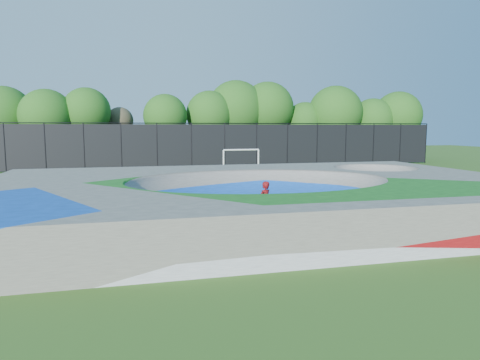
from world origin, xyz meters
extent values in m
plane|color=#335A19|center=(0.00, 0.00, 0.00)|extent=(120.00, 120.00, 0.00)
cube|color=gray|center=(0.00, 0.00, 0.75)|extent=(22.00, 14.00, 1.50)
imported|color=red|center=(-0.27, -1.59, 0.80)|extent=(0.70, 0.64, 1.60)
cube|color=black|center=(-0.27, -1.59, 0.03)|extent=(0.80, 0.53, 0.05)
cylinder|color=white|center=(1.79, 15.72, 0.94)|extent=(0.12, 0.12, 1.89)
cylinder|color=white|center=(4.62, 15.72, 0.94)|extent=(0.12, 0.12, 1.89)
cylinder|color=white|center=(3.20, 15.72, 1.89)|extent=(2.83, 0.12, 0.12)
cylinder|color=black|center=(-15.00, 21.00, 2.00)|extent=(0.09, 0.09, 4.00)
cylinder|color=black|center=(-12.00, 21.00, 2.00)|extent=(0.09, 0.09, 4.00)
cylinder|color=black|center=(-9.00, 21.00, 2.00)|extent=(0.09, 0.09, 4.00)
cylinder|color=black|center=(-6.00, 21.00, 2.00)|extent=(0.09, 0.09, 4.00)
cylinder|color=black|center=(-3.00, 21.00, 2.00)|extent=(0.09, 0.09, 4.00)
cylinder|color=black|center=(0.00, 21.00, 2.00)|extent=(0.09, 0.09, 4.00)
cylinder|color=black|center=(3.00, 21.00, 2.00)|extent=(0.09, 0.09, 4.00)
cylinder|color=black|center=(6.00, 21.00, 2.00)|extent=(0.09, 0.09, 4.00)
cylinder|color=black|center=(9.00, 21.00, 2.00)|extent=(0.09, 0.09, 4.00)
cylinder|color=black|center=(12.00, 21.00, 2.00)|extent=(0.09, 0.09, 4.00)
cylinder|color=black|center=(15.00, 21.00, 2.00)|extent=(0.09, 0.09, 4.00)
cylinder|color=black|center=(18.00, 21.00, 2.00)|extent=(0.09, 0.09, 4.00)
cylinder|color=black|center=(21.00, 21.00, 2.00)|extent=(0.09, 0.09, 4.00)
cylinder|color=black|center=(24.00, 21.00, 2.00)|extent=(0.09, 0.09, 4.00)
cube|color=black|center=(0.00, 21.00, 2.00)|extent=(48.00, 0.03, 3.80)
cylinder|color=black|center=(0.00, 21.00, 4.00)|extent=(48.00, 0.08, 0.08)
cylinder|color=#423021|center=(-16.49, 27.02, 1.38)|extent=(0.44, 0.44, 2.75)
sphere|color=#235B18|center=(-16.49, 27.02, 4.76)|extent=(5.34, 5.34, 5.34)
cylinder|color=#423021|center=(-12.47, 24.86, 1.45)|extent=(0.44, 0.44, 2.90)
sphere|color=#235B18|center=(-12.47, 24.86, 4.68)|extent=(4.75, 4.75, 4.75)
cylinder|color=#423021|center=(-9.11, 25.39, 1.74)|extent=(0.44, 0.44, 3.48)
sphere|color=#235B18|center=(-9.11, 25.39, 5.12)|extent=(4.36, 4.36, 4.36)
cylinder|color=#423021|center=(-6.21, 27.19, 1.61)|extent=(0.44, 0.44, 3.23)
sphere|color=brown|center=(-6.21, 27.19, 4.33)|extent=(2.60, 2.60, 2.60)
cylinder|color=#423021|center=(-1.95, 24.92, 1.58)|extent=(0.44, 0.44, 3.16)
sphere|color=#235B18|center=(-1.95, 24.92, 4.72)|extent=(4.17, 4.17, 4.17)
cylinder|color=#423021|center=(2.53, 25.96, 1.59)|extent=(0.44, 0.44, 3.17)
sphere|color=#235B18|center=(2.53, 25.96, 4.94)|extent=(4.72, 4.72, 4.72)
cylinder|color=#423021|center=(5.49, 26.92, 1.62)|extent=(0.44, 0.44, 3.24)
sphere|color=#235B18|center=(5.49, 26.92, 5.49)|extent=(6.00, 6.00, 6.00)
cylinder|color=#423021|center=(8.85, 26.74, 1.77)|extent=(0.44, 0.44, 3.55)
sphere|color=#235B18|center=(8.85, 26.74, 5.63)|extent=(5.56, 5.56, 5.56)
cylinder|color=#423021|center=(13.00, 26.51, 1.41)|extent=(0.44, 0.44, 2.81)
sphere|color=#235B18|center=(13.00, 26.51, 4.33)|extent=(4.05, 4.05, 4.05)
cylinder|color=#423021|center=(16.21, 25.84, 1.50)|extent=(0.44, 0.44, 3.00)
sphere|color=#235B18|center=(16.21, 25.84, 5.18)|extent=(5.82, 5.82, 5.82)
cylinder|color=#423021|center=(20.63, 25.67, 1.34)|extent=(0.44, 0.44, 2.69)
sphere|color=#235B18|center=(20.63, 25.67, 4.46)|extent=(4.71, 4.71, 4.71)
cylinder|color=#423021|center=(23.66, 25.52, 1.49)|extent=(0.44, 0.44, 2.99)
sphere|color=#235B18|center=(23.66, 25.52, 4.97)|extent=(5.28, 5.28, 5.28)
camera|label=1|loc=(-5.04, -16.79, 3.59)|focal=32.00mm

